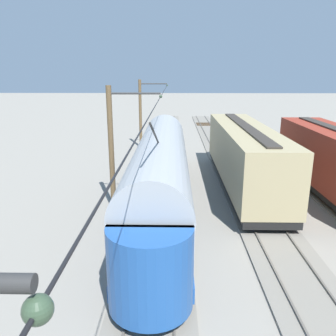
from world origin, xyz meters
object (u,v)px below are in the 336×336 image
catenary_pole_foreground (141,113)px  catenary_pole_mid_near (113,147)px  switch_stand (292,145)px  track_end_bumper (285,155)px  coach_far_siding (244,155)px  boxcar_adjacent (334,160)px  vintage_streetcar (161,172)px

catenary_pole_foreground → catenary_pole_mid_near: bearing=90.0°
switch_stand → track_end_bumper: switch_stand is taller
coach_far_siding → track_end_bumper: coach_far_siding is taller
boxcar_adjacent → catenary_pole_foreground: catenary_pole_foreground is taller
vintage_streetcar → coach_far_siding: bearing=-139.5°
boxcar_adjacent → track_end_bumper: bearing=-90.0°
vintage_streetcar → catenary_pole_foreground: size_ratio=2.76×
catenary_pole_foreground → switch_stand: (-14.19, 2.07, -2.75)m
switch_stand → track_end_bumper: (1.37, 2.49, -0.30)m
coach_far_siding → switch_stand: 11.95m
track_end_bumper → boxcar_adjacent: bearing=90.0°
vintage_streetcar → track_end_bumper: size_ratio=10.11×
vintage_streetcar → boxcar_adjacent: vintage_streetcar is taller
boxcar_adjacent → coach_far_siding: (5.15, -1.25, 0.00)m
catenary_pole_foreground → switch_stand: bearing=171.7°
catenary_pole_foreground → switch_stand: 14.60m
catenary_pole_foreground → track_end_bumper: 13.95m
catenary_pole_foreground → track_end_bumper: catenary_pole_foreground is taller
track_end_bumper → coach_far_siding: bearing=55.3°
catenary_pole_foreground → track_end_bumper: size_ratio=3.66×
boxcar_adjacent → catenary_pole_mid_near: bearing=11.1°
boxcar_adjacent → switch_stand: 11.34m
switch_stand → track_end_bumper: size_ratio=0.69×
boxcar_adjacent → vintage_streetcar: bearing=17.0°
catenary_pole_mid_near → switch_stand: size_ratio=5.34×
coach_far_siding → catenary_pole_foreground: size_ratio=2.13×
catenary_pole_mid_near → track_end_bumper: 17.30m
switch_stand → track_end_bumper: 2.85m
switch_stand → vintage_streetcar: bearing=50.8°
catenary_pole_mid_near → boxcar_adjacent: bearing=-168.9°
boxcar_adjacent → switch_stand: (-1.37, -11.16, -1.46)m
boxcar_adjacent → catenary_pole_mid_near: (12.83, 2.53, 1.29)m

